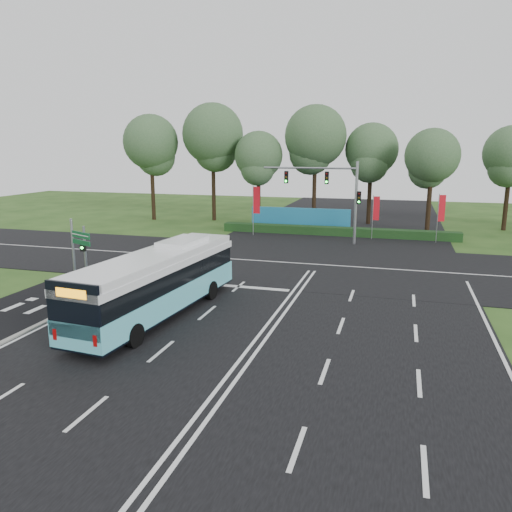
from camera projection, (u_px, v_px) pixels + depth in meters
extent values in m
plane|color=#254717|center=(272.00, 320.00, 23.86)|extent=(120.00, 120.00, 0.00)
cube|color=black|center=(272.00, 319.00, 23.85)|extent=(20.00, 120.00, 0.04)
cube|color=black|center=(314.00, 264.00, 35.12)|extent=(120.00, 14.00, 0.05)
cube|color=black|center=(10.00, 315.00, 24.44)|extent=(5.00, 18.00, 0.06)
cube|color=gray|center=(51.00, 319.00, 23.78)|extent=(0.25, 18.00, 0.12)
cube|color=#5ECBD9|center=(159.00, 295.00, 24.18)|extent=(3.47, 12.06, 1.09)
cube|color=black|center=(160.00, 305.00, 24.29)|extent=(3.44, 12.00, 0.30)
cube|color=black|center=(158.00, 275.00, 23.97)|extent=(3.35, 11.88, 0.94)
cube|color=white|center=(158.00, 263.00, 23.84)|extent=(3.47, 12.06, 0.35)
cube|color=white|center=(157.00, 256.00, 23.77)|extent=(3.38, 11.58, 0.35)
cube|color=white|center=(183.00, 241.00, 25.97)|extent=(1.83, 3.10, 0.25)
cube|color=black|center=(73.00, 311.00, 18.59)|extent=(2.41, 0.32, 2.18)
cube|color=orange|center=(71.00, 293.00, 18.40)|extent=(1.39, 0.18, 0.35)
cylinder|color=black|center=(174.00, 286.00, 27.78)|extent=(0.36, 1.05, 1.03)
cylinder|color=black|center=(211.00, 290.00, 26.96)|extent=(0.36, 1.05, 1.03)
cylinder|color=black|center=(89.00, 328.00, 21.26)|extent=(0.36, 1.05, 1.03)
cylinder|color=black|center=(135.00, 336.00, 20.45)|extent=(0.36, 1.05, 1.03)
cylinder|color=gray|center=(86.00, 259.00, 28.28)|extent=(0.15, 0.15, 3.78)
cube|color=black|center=(83.00, 247.00, 27.96)|extent=(0.35, 0.29, 0.43)
sphere|color=#19F233|center=(82.00, 248.00, 27.86)|extent=(0.15, 0.15, 0.15)
cylinder|color=gray|center=(74.00, 260.00, 26.65)|extent=(0.13, 0.13, 4.41)
cube|color=#0D4E26|center=(80.00, 235.00, 25.82)|extent=(1.54, 0.72, 0.33)
cube|color=#0D4E26|center=(81.00, 242.00, 25.90)|extent=(1.54, 0.72, 0.24)
cube|color=white|center=(80.00, 235.00, 25.79)|extent=(1.42, 0.63, 0.04)
cylinder|color=gray|center=(253.00, 211.00, 46.66)|extent=(0.07, 0.07, 4.66)
cube|color=red|center=(257.00, 200.00, 46.36)|extent=(0.62, 0.05, 2.49)
cylinder|color=gray|center=(373.00, 218.00, 44.45)|extent=(0.06, 0.06, 3.97)
cube|color=red|center=(376.00, 208.00, 44.23)|extent=(0.53, 0.11, 2.12)
cylinder|color=gray|center=(438.00, 219.00, 42.74)|extent=(0.07, 0.07, 4.26)
cube|color=red|center=(442.00, 208.00, 42.56)|extent=(0.55, 0.22, 2.27)
cylinder|color=gray|center=(356.00, 204.00, 41.81)|extent=(0.24, 0.24, 7.00)
cylinder|color=gray|center=(309.00, 168.00, 42.29)|extent=(8.00, 0.16, 0.16)
cube|color=black|center=(327.00, 178.00, 42.05)|extent=(0.32, 0.28, 1.05)
cube|color=black|center=(286.00, 177.00, 43.01)|extent=(0.32, 0.28, 1.05)
cube|color=black|center=(359.00, 198.00, 41.64)|extent=(0.32, 0.28, 1.05)
cube|color=#123415|center=(337.00, 231.00, 46.77)|extent=(22.00, 1.20, 0.80)
cube|color=teal|center=(300.00, 219.00, 50.06)|extent=(10.00, 0.30, 2.20)
cylinder|color=black|center=(153.00, 183.00, 56.58)|extent=(0.44, 0.44, 8.29)
sphere|color=#365733|center=(151.00, 142.00, 55.61)|extent=(6.11, 6.11, 6.11)
cylinder|color=black|center=(213.00, 180.00, 55.99)|extent=(0.44, 0.44, 9.12)
sphere|color=#365733|center=(213.00, 134.00, 54.93)|extent=(6.72, 6.72, 6.72)
cylinder|color=black|center=(259.00, 192.00, 53.76)|extent=(0.44, 0.44, 6.94)
sphere|color=#365733|center=(259.00, 155.00, 52.94)|extent=(5.11, 5.11, 5.11)
cylinder|color=black|center=(314.00, 183.00, 53.41)|extent=(0.44, 0.44, 8.83)
sphere|color=#365733|center=(316.00, 136.00, 52.38)|extent=(6.51, 6.51, 6.51)
cylinder|color=black|center=(370.00, 189.00, 53.26)|extent=(0.44, 0.44, 7.53)
sphere|color=#365733|center=(372.00, 149.00, 52.38)|extent=(5.55, 5.55, 5.55)
cylinder|color=black|center=(429.00, 196.00, 48.13)|extent=(0.44, 0.44, 7.00)
sphere|color=#365733|center=(432.00, 156.00, 47.31)|extent=(5.15, 5.15, 5.15)
cylinder|color=black|center=(507.00, 194.00, 49.23)|extent=(0.44, 0.44, 7.21)
sphere|color=#365733|center=(511.00, 153.00, 48.39)|extent=(5.32, 5.32, 5.32)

